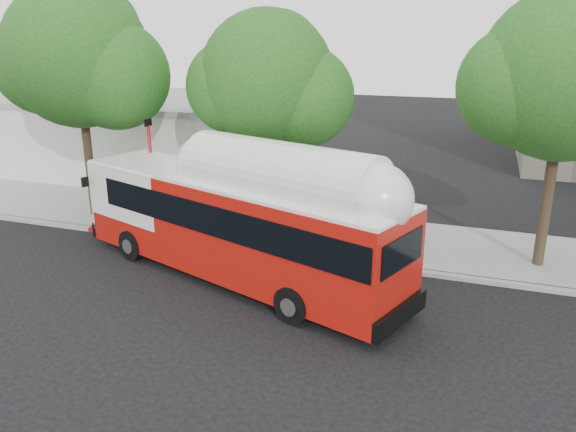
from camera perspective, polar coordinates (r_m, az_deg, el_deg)
name	(u,v)px	position (r m, az deg, el deg)	size (l,w,h in m)	color
ground	(228,300)	(17.24, -6.14, -8.53)	(120.00, 120.00, 0.00)	black
sidewalk	(296,230)	(22.77, 0.81, -1.46)	(60.00, 5.00, 0.15)	gray
curb_strip	(273,253)	(20.48, -1.50, -3.76)	(60.00, 0.30, 0.15)	gray
red_curb_segment	(200,243)	(21.66, -8.96, -2.73)	(10.00, 0.32, 0.16)	maroon
street_tree_left	(89,62)	(24.75, -19.60, 14.56)	(6.67, 5.80, 9.74)	#2D2116
street_tree_mid	(278,84)	(21.32, -1.06, 13.27)	(5.75, 5.00, 8.62)	#2D2116
low_commercial_bldg	(113,131)	(35.20, -17.39, 8.21)	(16.20, 10.20, 4.25)	silver
transit_bus	(235,227)	(18.05, -5.36, -1.10)	(12.93, 6.52, 3.82)	#AC130B
signal_pole	(152,177)	(22.47, -13.63, 3.86)	(0.13, 0.44, 4.62)	red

